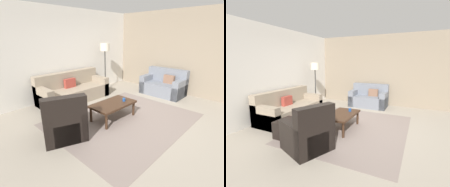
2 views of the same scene
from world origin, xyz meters
TOP-DOWN VIEW (x-y plane):
  - ground_plane at (0.00, 0.00)m, footprint 8.00×8.00m
  - rear_partition at (0.00, 2.60)m, footprint 6.00×0.12m
  - stone_feature_panel at (3.00, 0.00)m, footprint 0.12×5.20m
  - area_rug at (0.00, 0.00)m, footprint 3.33×2.69m
  - couch_main at (-0.05, 2.10)m, footprint 2.20×0.90m
  - couch_loveseat at (2.48, 0.26)m, footprint 0.82×1.41m
  - armchair_leather at (-1.44, 0.35)m, footprint 1.04×1.04m
  - ottoman at (-1.13, 1.12)m, footprint 0.56×0.56m
  - coffee_table at (-0.14, 0.24)m, footprint 1.10×0.64m
  - cup at (0.14, 0.13)m, footprint 0.08×0.08m
  - lamp_standing at (1.35, 2.04)m, footprint 0.32×0.32m

SIDE VIEW (x-z plane):
  - ground_plane at x=0.00m, z-range 0.00..0.00m
  - area_rug at x=0.00m, z-range 0.00..0.01m
  - ottoman at x=-1.13m, z-range 0.00..0.40m
  - couch_main at x=-0.05m, z-range -0.14..0.74m
  - couch_loveseat at x=2.48m, z-range -0.14..0.74m
  - armchair_leather at x=-1.44m, z-range -0.17..0.78m
  - coffee_table at x=-0.14m, z-range 0.15..0.56m
  - cup at x=0.14m, z-range 0.41..0.49m
  - rear_partition at x=0.00m, z-range 0.00..2.80m
  - stone_feature_panel at x=3.00m, z-range 0.00..2.80m
  - lamp_standing at x=1.35m, z-range 0.55..2.26m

